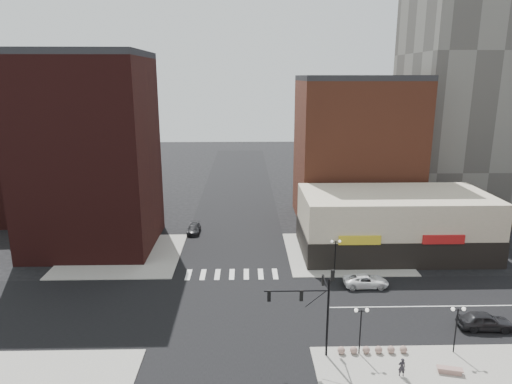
{
  "coord_description": "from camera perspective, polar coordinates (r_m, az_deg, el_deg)",
  "views": [
    {
      "loc": [
        1.56,
        -41.47,
        22.68
      ],
      "look_at": [
        2.65,
        4.33,
        11.0
      ],
      "focal_mm": 32.0,
      "sensor_mm": 36.0,
      "label": 1
    }
  ],
  "objects": [
    {
      "name": "street_lamp_se_b",
      "position": [
        42.43,
        23.86,
        -14.22
      ],
      "size": [
        1.22,
        0.32,
        4.16
      ],
      "color": "black",
      "rests_on": "sidewalk_se"
    },
    {
      "name": "traffic_signal",
      "position": [
        38.44,
        7.48,
        -13.28
      ],
      "size": [
        5.59,
        3.09,
        7.77
      ],
      "color": "black",
      "rests_on": "ground"
    },
    {
      "name": "building_nw",
      "position": [
        64.21,
        -20.08,
        4.31
      ],
      "size": [
        16.0,
        15.0,
        25.0
      ],
      "primitive_type": "cube",
      "color": "#331210",
      "rests_on": "ground"
    },
    {
      "name": "dark_sedan_north",
      "position": [
        68.58,
        -7.77,
        -4.59
      ],
      "size": [
        1.81,
        4.4,
        1.27
      ],
      "primitive_type": "imported",
      "rotation": [
        0.0,
        0.0,
        -0.01
      ],
      "color": "black",
      "rests_on": "ground"
    },
    {
      "name": "road_ew",
      "position": [
        47.29,
        -3.19,
        -14.37
      ],
      "size": [
        200.0,
        14.0,
        0.02
      ],
      "primitive_type": "cube",
      "color": "black",
      "rests_on": "ground"
    },
    {
      "name": "building_nw_low",
      "position": [
        84.27,
        -24.81,
        1.55
      ],
      "size": [
        20.0,
        18.0,
        12.0
      ],
      "primitive_type": "cube",
      "color": "#331210",
      "rests_on": "ground"
    },
    {
      "name": "pedestrian",
      "position": [
        39.33,
        17.77,
        -20.12
      ],
      "size": [
        0.58,
        0.4,
        1.53
      ],
      "primitive_type": "imported",
      "rotation": [
        0.0,
        0.0,
        3.08
      ],
      "color": "#262328",
      "rests_on": "sidewalk_se"
    },
    {
      "name": "ground",
      "position": [
        47.29,
        -3.19,
        -14.38
      ],
      "size": [
        240.0,
        240.0,
        0.0
      ],
      "primitive_type": "plane",
      "color": "black",
      "rests_on": "ground"
    },
    {
      "name": "stone_bench",
      "position": [
        41.15,
        23.06,
        -19.82
      ],
      "size": [
        2.0,
        1.04,
        0.45
      ],
      "rotation": [
        0.0,
        0.0,
        -0.25
      ],
      "color": "#9C756C",
      "rests_on": "sidewalk_se"
    },
    {
      "name": "street_lamp_se_a",
      "position": [
        39.82,
        12.99,
        -15.24
      ],
      "size": [
        1.22,
        0.32,
        4.16
      ],
      "color": "black",
      "rests_on": "sidewalk_se"
    },
    {
      "name": "bollard_row",
      "position": [
        41.56,
        14.35,
        -18.57
      ],
      "size": [
        5.87,
        0.62,
        0.62
      ],
      "color": "#916D64",
      "rests_on": "sidewalk_se"
    },
    {
      "name": "sidewalk_ne",
      "position": [
        61.74,
        10.92,
        -7.47
      ],
      "size": [
        15.0,
        15.0,
        0.12
      ],
      "primitive_type": "cube",
      "color": "gray",
      "rests_on": "ground"
    },
    {
      "name": "street_lamp_ne",
      "position": [
        54.15,
        9.92,
        -6.91
      ],
      "size": [
        1.22,
        0.32,
        4.16
      ],
      "color": "black",
      "rests_on": "sidewalk_ne"
    },
    {
      "name": "dark_sedan_east",
      "position": [
        48.41,
        26.65,
        -14.2
      ],
      "size": [
        4.86,
        2.17,
        1.62
      ],
      "primitive_type": "imported",
      "rotation": [
        0.0,
        0.0,
        1.52
      ],
      "color": "black",
      "rests_on": "ground"
    },
    {
      "name": "white_suv",
      "position": [
        52.82,
        13.58,
        -10.73
      ],
      "size": [
        4.94,
        2.3,
        1.37
      ],
      "primitive_type": "imported",
      "rotation": [
        0.0,
        0.0,
        1.58
      ],
      "color": "white",
      "rests_on": "ground"
    },
    {
      "name": "sidewalk_nw",
      "position": [
        62.47,
        -16.31,
        -7.53
      ],
      "size": [
        15.0,
        15.0,
        0.12
      ],
      "primitive_type": "cube",
      "color": "gray",
      "rests_on": "ground"
    },
    {
      "name": "building_ne_midrise",
      "position": [
        74.01,
        12.33,
        4.89
      ],
      "size": [
        18.0,
        15.0,
        22.0
      ],
      "primitive_type": "cube",
      "color": "brown",
      "rests_on": "ground"
    },
    {
      "name": "building_ne_row",
      "position": [
        62.79,
        16.79,
        -4.31
      ],
      "size": [
        24.2,
        12.2,
        8.0
      ],
      "color": "beige",
      "rests_on": "ground"
    },
    {
      "name": "road_ns",
      "position": [
        47.29,
        -3.19,
        -14.37
      ],
      "size": [
        14.0,
        200.0,
        0.02
      ],
      "primitive_type": "cube",
      "color": "black",
      "rests_on": "ground"
    }
  ]
}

